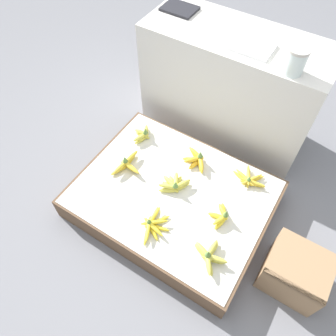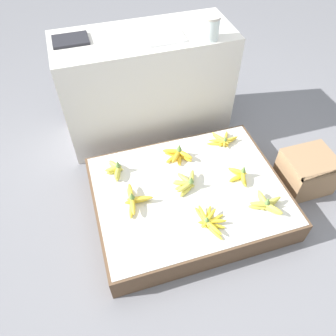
{
  "view_description": "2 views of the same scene",
  "coord_description": "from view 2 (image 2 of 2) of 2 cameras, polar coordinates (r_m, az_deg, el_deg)",
  "views": [
    {
      "loc": [
        0.57,
        -0.98,
        2.02
      ],
      "look_at": [
        -0.12,
        0.13,
        0.21
      ],
      "focal_mm": 35.0,
      "sensor_mm": 36.0,
      "label": 1
    },
    {
      "loc": [
        -0.52,
        -1.22,
        1.9
      ],
      "look_at": [
        -0.12,
        0.08,
        0.36
      ],
      "focal_mm": 35.0,
      "sensor_mm": 36.0,
      "label": 2
    }
  ],
  "objects": [
    {
      "name": "ground_plane",
      "position": [
        2.32,
        3.48,
        -6.57
      ],
      "size": [
        10.0,
        10.0,
        0.0
      ],
      "primitive_type": "plane",
      "color": "slate"
    },
    {
      "name": "display_platform",
      "position": [
        2.24,
        3.59,
        -5.19
      ],
      "size": [
        1.25,
        0.97,
        0.19
      ],
      "color": "brown",
      "rests_on": "ground_plane"
    },
    {
      "name": "back_vendor_table",
      "position": [
        2.61,
        -3.74,
        13.95
      ],
      "size": [
        1.27,
        0.51,
        0.83
      ],
      "color": "beige",
      "rests_on": "ground_plane"
    },
    {
      "name": "wooden_crate",
      "position": [
        2.52,
        23.02,
        -0.6
      ],
      "size": [
        0.34,
        0.3,
        0.28
      ],
      "color": "#997551",
      "rests_on": "ground_plane"
    },
    {
      "name": "banana_bunch_front_midleft",
      "position": [
        2.01,
        7.17,
        -9.15
      ],
      "size": [
        0.18,
        0.27,
        0.09
      ],
      "color": "yellow",
      "rests_on": "display_platform"
    },
    {
      "name": "banana_bunch_front_midright",
      "position": [
        2.14,
        16.77,
        -6.02
      ],
      "size": [
        0.22,
        0.22,
        0.11
      ],
      "color": "gold",
      "rests_on": "display_platform"
    },
    {
      "name": "banana_bunch_middle_left",
      "position": [
        2.08,
        -5.96,
        -5.55
      ],
      "size": [
        0.19,
        0.25,
        0.11
      ],
      "color": "gold",
      "rests_on": "display_platform"
    },
    {
      "name": "banana_bunch_middle_midleft",
      "position": [
        2.15,
        3.26,
        -2.63
      ],
      "size": [
        0.18,
        0.19,
        0.11
      ],
      "color": "gold",
      "rests_on": "display_platform"
    },
    {
      "name": "banana_bunch_middle_midright",
      "position": [
        2.25,
        12.39,
        -1.17
      ],
      "size": [
        0.14,
        0.2,
        0.11
      ],
      "color": "yellow",
      "rests_on": "display_platform"
    },
    {
      "name": "banana_bunch_back_left",
      "position": [
        2.25,
        -9.1,
        -0.23
      ],
      "size": [
        0.12,
        0.2,
        0.11
      ],
      "color": "gold",
      "rests_on": "display_platform"
    },
    {
      "name": "banana_bunch_back_midleft",
      "position": [
        2.32,
        1.7,
        2.33
      ],
      "size": [
        0.2,
        0.17,
        0.11
      ],
      "color": "gold",
      "rests_on": "display_platform"
    },
    {
      "name": "banana_bunch_back_midright",
      "position": [
        2.47,
        9.61,
        4.77
      ],
      "size": [
        0.24,
        0.18,
        0.08
      ],
      "color": "gold",
      "rests_on": "display_platform"
    },
    {
      "name": "glass_jar",
      "position": [
        2.32,
        7.43,
        23.13
      ],
      "size": [
        0.12,
        0.12,
        0.15
      ],
      "color": "silver",
      "rests_on": "back_vendor_table"
    },
    {
      "name": "foam_tray_white",
      "position": [
        2.34,
        -0.64,
        21.87
      ],
      "size": [
        0.26,
        0.2,
        0.02
      ],
      "color": "white",
      "rests_on": "back_vendor_table"
    },
    {
      "name": "foam_tray_dark",
      "position": [
        2.39,
        -16.63,
        20.6
      ],
      "size": [
        0.23,
        0.17,
        0.02
      ],
      "color": "#232328",
      "rests_on": "back_vendor_table"
    }
  ]
}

